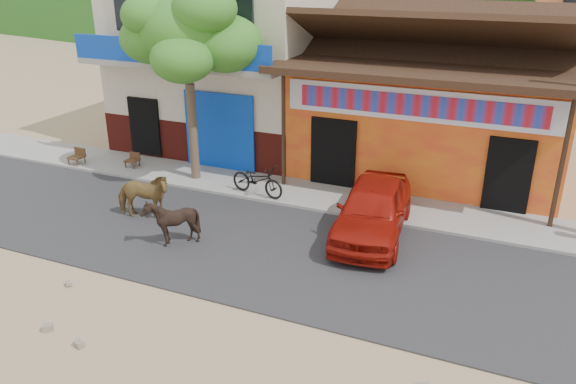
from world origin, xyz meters
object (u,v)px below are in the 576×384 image
at_px(cow_dark, 171,222).
at_px(cafe_chair_right, 75,150).
at_px(tree, 190,84).
at_px(scooter, 257,180).
at_px(cafe_chair_left, 131,154).
at_px(cow_tan, 143,196).
at_px(red_car, 373,209).

xyz_separation_m(cow_dark, cafe_chair_right, (-6.20, 3.50, -0.03)).
distance_m(tree, scooter, 3.55).
relative_size(tree, cafe_chair_right, 6.05).
xyz_separation_m(scooter, cafe_chair_left, (-4.93, 0.53, -0.04)).
bearing_deg(cow_dark, tree, -154.31).
relative_size(tree, cow_tan, 3.88).
bearing_deg(cow_tan, tree, -12.20).
bearing_deg(cafe_chair_left, cow_tan, -47.96).
distance_m(tree, cow_dark, 5.04).
xyz_separation_m(cow_dark, cafe_chair_left, (-4.30, 4.03, -0.10)).
bearing_deg(tree, cow_tan, -85.29).
distance_m(tree, cafe_chair_right, 5.09).
relative_size(cow_dark, cafe_chair_right, 1.23).
relative_size(tree, cow_dark, 4.92).
bearing_deg(cafe_chair_right, scooter, 3.16).
relative_size(tree, scooter, 3.37).
relative_size(red_car, cafe_chair_left, 4.79).
height_order(tree, scooter, tree).
bearing_deg(cafe_chair_left, cow_dark, -43.16).
bearing_deg(cow_dark, red_car, 120.81).
distance_m(scooter, cafe_chair_right, 6.84).
xyz_separation_m(tree, cow_dark, (1.80, -4.00, -2.47)).
bearing_deg(red_car, cow_dark, -155.99).
bearing_deg(scooter, cafe_chair_left, 94.23).
bearing_deg(cow_tan, cow_dark, -139.33).
distance_m(cow_dark, cafe_chair_right, 7.12).
bearing_deg(tree, cafe_chair_right, -173.52).
xyz_separation_m(red_car, cafe_chair_right, (-10.59, 1.04, -0.13)).
bearing_deg(cow_dark, cow_tan, -120.96).
xyz_separation_m(tree, cafe_chair_right, (-4.40, -0.50, -2.50)).
bearing_deg(scooter, red_car, -95.12).
relative_size(cow_tan, cafe_chair_right, 1.56).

